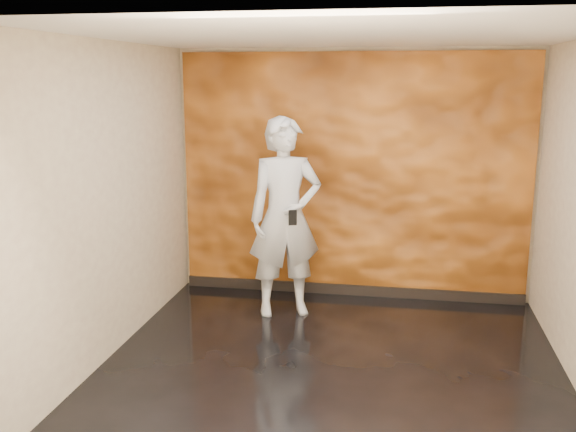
{
  "coord_description": "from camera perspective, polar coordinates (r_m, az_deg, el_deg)",
  "views": [
    {
      "loc": [
        0.56,
        -5.2,
        2.48
      ],
      "look_at": [
        -0.56,
        0.95,
        1.12
      ],
      "focal_mm": 40.0,
      "sensor_mm": 36.0,
      "label": 1
    }
  ],
  "objects": [
    {
      "name": "room",
      "position": [
        5.34,
        4.06,
        0.53
      ],
      "size": [
        4.02,
        4.02,
        2.81
      ],
      "color": "black",
      "rests_on": "ground"
    },
    {
      "name": "feature_wall",
      "position": [
        7.26,
        5.76,
        3.47
      ],
      "size": [
        3.9,
        0.06,
        2.75
      ],
      "primitive_type": "cube",
      "color": "orange",
      "rests_on": "ground"
    },
    {
      "name": "baseboard",
      "position": [
        7.54,
        5.52,
        -6.54
      ],
      "size": [
        3.9,
        0.04,
        0.12
      ],
      "primitive_type": "cube",
      "color": "black",
      "rests_on": "ground"
    },
    {
      "name": "man",
      "position": [
        6.69,
        -0.25,
        -0.12
      ],
      "size": [
        0.89,
        0.74,
        2.09
      ],
      "primitive_type": "imported",
      "rotation": [
        0.0,
        0.0,
        0.37
      ],
      "color": "#949AA1",
      "rests_on": "ground"
    },
    {
      "name": "phone",
      "position": [
        6.41,
        0.42,
        -0.14
      ],
      "size": [
        0.08,
        0.04,
        0.16
      ],
      "primitive_type": "cube",
      "rotation": [
        0.0,
        0.0,
        0.36
      ],
      "color": "black",
      "rests_on": "man"
    }
  ]
}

